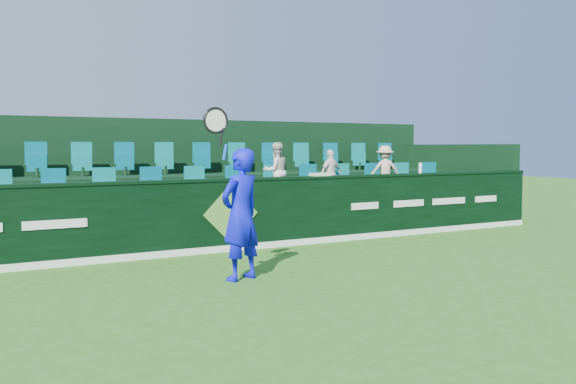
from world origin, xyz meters
TOP-DOWN VIEW (x-y plane):
  - ground at (0.00, 0.00)m, footprint 60.00×60.00m
  - sponsor_hoarding at (0.00, 4.00)m, footprint 16.00×0.25m
  - stand_tier_front at (0.00, 5.10)m, footprint 16.00×2.00m
  - stand_tier_back at (0.00, 7.00)m, footprint 16.00×1.80m
  - stand_rear at (0.00, 7.44)m, footprint 16.00×4.10m
  - seat_row_front at (0.00, 5.50)m, footprint 13.50×0.50m
  - seat_row_back at (0.00, 7.30)m, footprint 13.50×0.50m
  - tennis_player at (-0.97, 1.53)m, footprint 1.05×0.67m
  - spectator_left at (1.66, 5.12)m, footprint 0.61×0.48m
  - spectator_middle at (3.07, 5.12)m, footprint 0.67×0.39m
  - spectator_right at (4.63, 5.12)m, footprint 0.86×0.70m
  - towel at (2.05, 4.00)m, footprint 0.39×0.25m
  - drinks_bottle at (4.72, 4.00)m, footprint 0.07×0.07m

SIDE VIEW (x-z plane):
  - ground at x=0.00m, z-range 0.00..0.00m
  - stand_tier_front at x=0.00m, z-range 0.00..0.80m
  - stand_tier_back at x=0.00m, z-range 0.00..1.30m
  - sponsor_hoarding at x=0.00m, z-range 0.00..1.35m
  - tennis_player at x=-0.97m, z-range -0.29..2.23m
  - seat_row_front at x=0.00m, z-range 0.80..1.40m
  - stand_rear at x=0.00m, z-range -0.08..2.52m
  - spectator_middle at x=3.07m, z-range 0.80..1.87m
  - towel at x=2.05m, z-range 1.35..1.41m
  - spectator_right at x=4.63m, z-range 0.80..1.96m
  - spectator_left at x=1.66m, z-range 0.80..2.03m
  - drinks_bottle at x=4.72m, z-range 1.35..1.58m
  - seat_row_back at x=0.00m, z-range 1.30..1.90m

